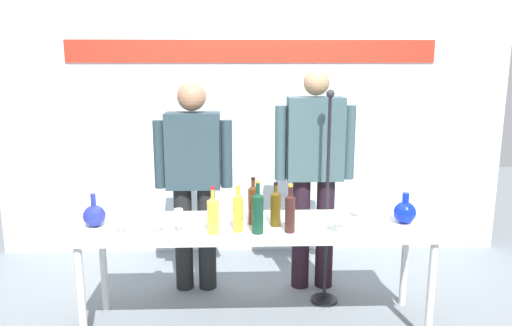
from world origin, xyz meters
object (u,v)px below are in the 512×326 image
wine_bottle_1 (290,212)px  wine_glass_left_2 (158,218)px  wine_glass_left_3 (157,200)px  display_table (257,233)px  wine_bottle_5 (276,207)px  presenter_right (314,166)px  microphone_stand (326,234)px  decanter_blue_right (405,212)px  presenter_left (194,174)px  wine_glass_right_1 (346,206)px  wine_glass_right_2 (360,203)px  wine_glass_left_0 (120,221)px  wine_glass_right_3 (344,215)px  decanter_blue_left (94,215)px  wine_bottle_4 (253,203)px  wine_bottle_2 (213,214)px  wine_glass_right_0 (338,217)px  wine_bottle_0 (238,211)px  wine_glass_left_1 (179,216)px  wine_bottle_3 (258,211)px

wine_bottle_1 → wine_glass_left_2: wine_bottle_1 is taller
wine_glass_left_2 → wine_glass_left_3: size_ratio=0.94×
wine_glass_left_2 → wine_bottle_1: bearing=-0.1°
display_table → wine_bottle_5: wine_bottle_5 is taller
presenter_right → microphone_stand: presenter_right is taller
decanter_blue_right → wine_glass_left_2: size_ratio=1.45×
display_table → presenter_left: bearing=128.5°
wine_glass_right_1 → wine_glass_right_2: (0.10, 0.02, 0.01)m
wine_glass_left_3 → wine_glass_left_0: bearing=-113.6°
wine_glass_right_2 → wine_glass_right_3: 0.27m
wine_glass_right_2 → decanter_blue_left: bearing=-176.5°
decanter_blue_left → wine_glass_left_2: decanter_blue_left is taller
wine_glass_right_2 → wine_glass_right_1: bearing=-170.8°
wine_bottle_4 → wine_glass_right_3: size_ratio=2.24×
wine_bottle_4 → wine_glass_left_3: wine_bottle_4 is taller
wine_bottle_4 → wine_glass_left_2: 0.62m
wine_bottle_4 → wine_glass_right_2: size_ratio=2.11×
wine_bottle_2 → wine_glass_right_1: size_ratio=2.25×
decanter_blue_left → wine_glass_right_0: bearing=-6.3°
presenter_left → wine_bottle_0: bearing=-64.5°
decanter_blue_left → decanter_blue_right: size_ratio=1.06×
decanter_blue_left → decanter_blue_right: bearing=0.0°
decanter_blue_left → decanter_blue_right: (2.04, 0.00, 0.00)m
wine_bottle_2 → wine_glass_left_1: 0.22m
wine_bottle_2 → wine_bottle_1: bearing=1.1°
wine_glass_right_0 → presenter_right: bearing=92.6°
presenter_left → microphone_stand: 1.10m
wine_glass_right_0 → wine_glass_left_1: bearing=178.3°
decanter_blue_right → wine_bottle_4: 1.01m
wine_glass_left_1 → wine_glass_left_3: 0.40m
display_table → presenter_left: 0.79m
wine_glass_left_3 → wine_glass_right_1: (1.29, -0.12, -0.02)m
wine_bottle_4 → microphone_stand: 0.71m
display_table → wine_glass_left_3: wine_glass_left_3 is taller
display_table → wine_glass_left_2: bearing=-165.3°
presenter_left → decanter_blue_right: bearing=-22.4°
wine_bottle_4 → wine_glass_left_1: wine_bottle_4 is taller
wine_bottle_2 → wine_bottle_3: 0.28m
wine_glass_left_0 → wine_glass_right_0: size_ratio=0.90×
wine_bottle_2 → wine_glass_left_3: wine_bottle_2 is taller
wine_bottle_3 → presenter_left: bearing=121.5°
wine_bottle_4 → wine_glass_right_0: (0.52, -0.20, -0.03)m
wine_glass_left_0 → wine_glass_left_3: bearing=66.4°
wine_bottle_5 → microphone_stand: bearing=41.7°
wine_glass_right_3 → decanter_blue_left: bearing=176.2°
decanter_blue_right → wine_glass_left_0: size_ratio=1.58×
display_table → wine_glass_left_2: (-0.62, -0.16, 0.16)m
wine_glass_right_0 → wine_bottle_4: bearing=159.5°
display_table → wine_glass_left_0: wine_glass_left_0 is taller
display_table → wine_bottle_1: 0.33m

